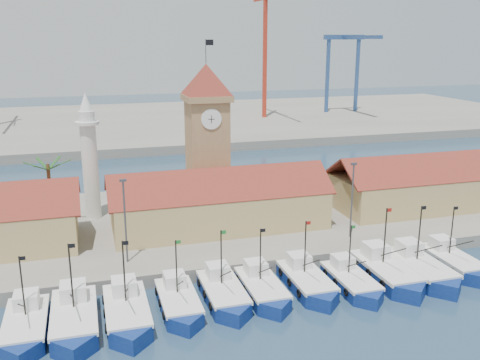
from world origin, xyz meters
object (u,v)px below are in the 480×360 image
object	(u,v)px
minaret	(90,156)
clock_tower	(207,136)
boat_5	(263,290)
boat_0	(26,328)

from	to	relation	value
minaret	clock_tower	bearing A→B (deg)	-7.61
clock_tower	boat_5	bearing A→B (deg)	-89.73
boat_0	minaret	world-z (taller)	minaret
boat_0	clock_tower	distance (m)	33.88
boat_5	clock_tower	xyz separation A→B (m)	(-0.11, 22.81, 11.22)
clock_tower	boat_0	bearing A→B (deg)	-131.84
boat_0	boat_5	world-z (taller)	boat_0
boat_0	minaret	size ratio (longest dim) A/B	0.59
boat_5	minaret	xyz separation A→B (m)	(-15.11, 24.82, 8.99)
boat_5	clock_tower	bearing A→B (deg)	90.27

